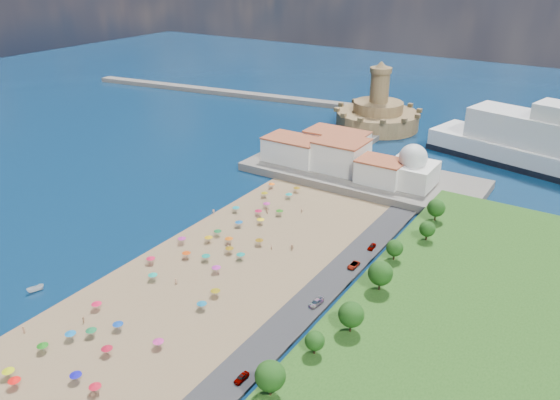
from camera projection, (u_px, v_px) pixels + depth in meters
The scene contains 11 objects.
ground at pixel (221, 252), 157.08m from camera, with size 700.00×700.00×0.00m, color #071938.
terrace at pixel (361, 175), 207.42m from camera, with size 90.00×36.00×3.00m, color #59544C.
jetty at pixel (350, 142), 245.17m from camera, with size 18.00×70.00×2.40m, color #59544C.
breakwater at pixel (236, 94), 327.82m from camera, with size 200.00×7.00×2.60m, color #59544C.
waterfront_buildings at pixel (332, 153), 211.70m from camera, with size 57.00×29.00×11.00m.
domed_building at pixel (412, 169), 192.95m from camera, with size 16.00×16.00×15.00m.
fortress at pixel (378, 114), 265.87m from camera, with size 40.00×40.00×32.40m.
beach_parasols at pixel (193, 260), 148.76m from camera, with size 30.96×115.27×2.20m.
beachgoers at pixel (216, 248), 157.14m from camera, with size 35.35×88.34×1.87m.
parked_cars at pixel (330, 289), 137.75m from camera, with size 2.52×67.15×1.34m.
hillside_trees at pixel (363, 289), 122.05m from camera, with size 9.65×103.14×7.52m.
Camera 1 is at (88.15, -105.86, 78.81)m, focal length 35.00 mm.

